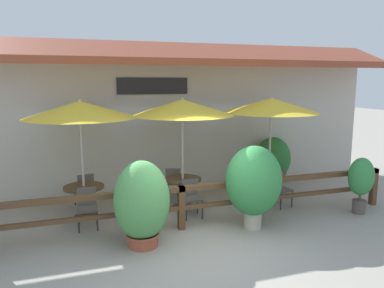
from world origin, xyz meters
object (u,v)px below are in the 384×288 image
Objects in this scene: chair_middle_streetside at (191,196)px; potted_plant_corner_fern at (142,203)px; patio_umbrella_near at (80,110)px; patio_umbrella_middle at (182,107)px; chair_near_streetside at (87,206)px; potted_plant_tall_tropical at (361,179)px; potted_plant_small_flowering at (254,182)px; dining_table_far at (269,177)px; dining_table_near at (84,192)px; dining_table_middle at (183,184)px; chair_middle_wallside at (173,181)px; chair_far_streetside at (280,187)px; potted_plant_entrance_palm at (273,160)px; chair_near_wallside at (85,188)px; patio_umbrella_far at (271,105)px; chair_far_wallside at (258,174)px.

chair_middle_streetside is 0.52× the size of potted_plant_corner_fern.
patio_umbrella_middle is at bearing -1.33° from patio_umbrella_near.
chair_near_streetside is at bearing -164.52° from patio_umbrella_middle.
potted_plant_small_flowering is at bearing -179.82° from potted_plant_tall_tropical.
chair_middle_streetside is 4.05m from potted_plant_tall_tropical.
dining_table_near is at bearing 178.93° from dining_table_far.
patio_umbrella_middle is at bearing -1.33° from dining_table_near.
chair_middle_wallside reaches higher than dining_table_middle.
potted_plant_small_flowering is at bearing 128.41° from chair_middle_wallside.
potted_plant_tall_tropical is (1.54, -1.07, 0.34)m from chair_far_streetside.
patio_umbrella_near is 5.96m from potted_plant_entrance_palm.
chair_middle_streetside and chair_middle_wallside have the same top height.
potted_plant_tall_tropical is (6.22, -2.53, 0.34)m from chair_near_wallside.
chair_middle_streetside is (-0.01, -0.70, -0.10)m from dining_table_middle.
dining_table_far is (2.48, -0.74, 0.10)m from chair_middle_wallside.
patio_umbrella_middle is 3.17m from chair_far_streetside.
chair_near_streetside and chair_far_streetside have the same top height.
patio_umbrella_far is at bearing -124.54° from potted_plant_entrance_palm.
chair_near_streetside is 5.85m from potted_plant_entrance_palm.
chair_middle_streetside is at bearing -90.70° from patio_umbrella_middle.
potted_plant_entrance_palm is (0.76, 0.50, 0.28)m from chair_far_wallside.
dining_table_far is 0.63× the size of potted_plant_entrance_palm.
dining_table_near is at bearing 164.49° from chair_middle_streetside.
chair_far_wallside is at bearing 86.45° from patio_umbrella_far.
chair_far_wallside is at bearing 14.53° from patio_umbrella_middle.
potted_plant_small_flowering is at bearing 65.52° from chair_far_wallside.
chair_far_wallside reaches higher than dining_table_far.
chair_middle_wallside is (2.27, -0.06, 0.00)m from chair_near_wallside.
chair_middle_streetside is at bearing 41.18° from potted_plant_corner_fern.
potted_plant_small_flowering is 2.44m from potted_plant_corner_fern.
patio_umbrella_middle is at bearing 17.59° from chair_near_streetside.
patio_umbrella_middle reaches higher than potted_plant_tall_tropical.
chair_far_streetside reaches higher than dining_table_middle.
potted_plant_tall_tropical is at bearing -46.87° from chair_far_streetside.
potted_plant_entrance_palm is at bearing 52.40° from chair_far_streetside.
chair_far_wallside is at bearing 86.45° from dining_table_far.
patio_umbrella_middle is 3.08m from dining_table_far.
potted_plant_entrance_palm is (0.81, 1.17, 0.18)m from dining_table_far.
patio_umbrella_middle is 2.54m from potted_plant_small_flowering.
chair_far_streetside is at bearing -95.93° from dining_table_far.
patio_umbrella_near is 1.00× the size of patio_umbrella_middle.
patio_umbrella_near reaches higher than chair_near_wallside.
dining_table_middle is 2.38m from potted_plant_corner_fern.
dining_table_far is 0.68m from chair_far_streetside.
chair_middle_streetside and chair_far_streetside have the same top height.
patio_umbrella_near reaches higher than chair_middle_wallside.
patio_umbrella_far is 3.16× the size of chair_far_wallside.
patio_umbrella_far is (2.42, 0.67, 2.02)m from chair_middle_streetside.
dining_table_near is 2.38m from dining_table_middle.
potted_plant_small_flowering is (-1.38, -1.75, -1.48)m from patio_umbrella_far.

